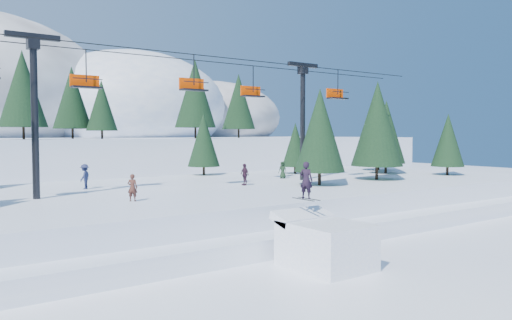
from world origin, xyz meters
TOP-DOWN VIEW (x-y plane):
  - ground at (0.00, 0.00)m, footprint 160.00×160.00m
  - mid_shelf at (0.00, 18.00)m, footprint 70.00×22.00m
  - berm at (0.00, 8.00)m, footprint 70.00×6.00m
  - jump_kicker at (0.96, 2.49)m, footprint 3.30×4.50m
  - chairlift at (0.97, 18.05)m, footprint 46.00×3.21m
  - conifer_stand at (1.49, 17.79)m, footprint 60.38×18.47m
  - distant_skiers at (-3.09, 18.22)m, footprint 28.27×9.53m
  - banner_near at (4.94, 3.71)m, footprint 2.82×0.55m
  - banner_far at (7.72, 6.76)m, footprint 2.75×0.84m

SIDE VIEW (x-z plane):
  - ground at x=0.00m, z-range 0.00..0.00m
  - banner_near at x=4.94m, z-range 0.09..0.99m
  - banner_far at x=7.72m, z-range 0.09..0.99m
  - berm at x=0.00m, z-range 0.00..1.10m
  - jump_kicker at x=0.96m, z-range -1.33..3.83m
  - mid_shelf at x=0.00m, z-range 0.00..2.50m
  - distant_skiers at x=-3.09m, z-range 2.46..4.31m
  - conifer_stand at x=1.49m, z-range 1.94..11.97m
  - chairlift at x=0.97m, z-range 4.18..14.46m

